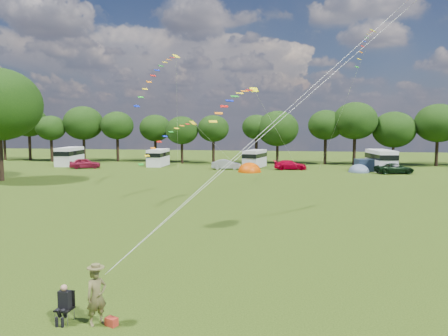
# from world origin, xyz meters

# --- Properties ---
(ground_plane) EXTENTS (180.00, 180.00, 0.00)m
(ground_plane) POSITION_xyz_m (0.00, 0.00, 0.00)
(ground_plane) COLOR #1B310B
(ground_plane) RESTS_ON ground
(tree_line) EXTENTS (102.98, 10.98, 10.27)m
(tree_line) POSITION_xyz_m (5.30, 54.99, 6.35)
(tree_line) COLOR black
(tree_line) RESTS_ON ground
(car_a) EXTENTS (5.00, 3.43, 1.55)m
(car_a) POSITION_xyz_m (-26.90, 43.01, 0.78)
(car_a) COLOR maroon
(car_a) RESTS_ON ground
(car_b) EXTENTS (4.26, 2.10, 1.44)m
(car_b) POSITION_xyz_m (-5.46, 44.89, 0.72)
(car_b) COLOR #94969D
(car_b) RESTS_ON ground
(car_c) EXTENTS (4.88, 2.61, 1.39)m
(car_c) POSITION_xyz_m (3.93, 45.89, 0.70)
(car_c) COLOR #B80021
(car_c) RESTS_ON ground
(car_d) EXTENTS (5.65, 3.55, 1.43)m
(car_d) POSITION_xyz_m (17.95, 42.87, 0.71)
(car_d) COLOR black
(car_d) RESTS_ON ground
(campervan_a) EXTENTS (3.00, 6.18, 2.94)m
(campervan_a) POSITION_xyz_m (-31.53, 47.00, 1.58)
(campervan_a) COLOR white
(campervan_a) RESTS_ON ground
(campervan_b) EXTENTS (2.36, 5.49, 2.68)m
(campervan_b) POSITION_xyz_m (-17.06, 48.44, 1.44)
(campervan_b) COLOR white
(campervan_b) RESTS_ON ground
(campervan_c) EXTENTS (3.55, 5.82, 2.66)m
(campervan_c) POSITION_xyz_m (-1.58, 48.94, 1.43)
(campervan_c) COLOR silver
(campervan_c) RESTS_ON ground
(campervan_d) EXTENTS (3.64, 6.56, 3.04)m
(campervan_d) POSITION_xyz_m (16.75, 45.86, 1.64)
(campervan_d) COLOR white
(campervan_d) RESTS_ON ground
(tent_orange) EXTENTS (3.34, 3.66, 2.62)m
(tent_orange) POSITION_xyz_m (-1.70, 41.89, 0.02)
(tent_orange) COLOR #CD4300
(tent_orange) RESTS_ON ground
(tent_greyblue) EXTENTS (2.97, 3.26, 2.21)m
(tent_greyblue) POSITION_xyz_m (13.49, 44.00, 0.02)
(tent_greyblue) COLOR slate
(tent_greyblue) RESTS_ON ground
(awning_navy) EXTENTS (3.19, 2.79, 1.74)m
(awning_navy) POSITION_xyz_m (14.66, 45.47, 0.87)
(awning_navy) COLOR #19263A
(awning_navy) RESTS_ON ground
(kite_flyer) EXTENTS (0.82, 0.84, 1.95)m
(kite_flyer) POSITION_xyz_m (-2.22, -5.55, 0.98)
(kite_flyer) COLOR brown
(kite_flyer) RESTS_ON ground
(camp_chair) EXTENTS (0.57, 0.57, 1.33)m
(camp_chair) POSITION_xyz_m (-3.38, -5.54, 0.80)
(camp_chair) COLOR #99999E
(camp_chair) RESTS_ON ground
(kite_bag) EXTENTS (0.47, 0.40, 0.28)m
(kite_bag) POSITION_xyz_m (-1.70, -5.58, 0.14)
(kite_bag) COLOR #B02F1E
(kite_bag) RESTS_ON ground
(streamer_kite_a) EXTENTS (3.40, 5.71, 5.80)m
(streamer_kite_a) POSITION_xyz_m (-9.41, 25.31, 12.14)
(streamer_kite_a) COLOR yellow
(streamer_kite_a) RESTS_ON ground
(streamer_kite_b) EXTENTS (4.19, 4.70, 3.79)m
(streamer_kite_b) POSITION_xyz_m (-6.41, 19.00, 5.75)
(streamer_kite_b) COLOR gold
(streamer_kite_b) RESTS_ON ground
(streamer_kite_c) EXTENTS (3.24, 4.92, 2.82)m
(streamer_kite_c) POSITION_xyz_m (0.10, 14.37, 8.71)
(streamer_kite_c) COLOR #FEFF09
(streamer_kite_c) RESTS_ON ground
(streamer_kite_d) EXTENTS (2.60, 5.07, 4.27)m
(streamer_kite_d) POSITION_xyz_m (11.01, 24.92, 14.57)
(streamer_kite_d) COLOR #D0D103
(streamer_kite_d) RESTS_ON ground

